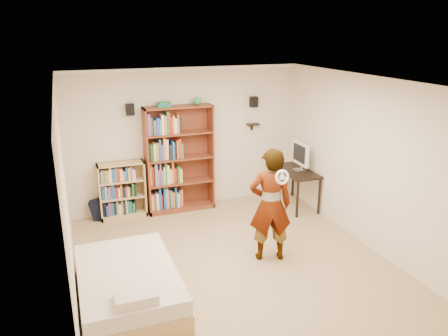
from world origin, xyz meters
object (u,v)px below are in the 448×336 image
(low_bookshelf, at_px, (122,190))
(daybed, at_px, (128,281))
(person, at_px, (270,205))
(computer_desk, at_px, (295,188))
(tall_bookshelf, at_px, (180,159))

(low_bookshelf, bearing_deg, daybed, -96.72)
(daybed, relative_size, person, 1.08)
(computer_desk, relative_size, person, 0.62)
(daybed, distance_m, person, 2.30)
(person, bearing_deg, daybed, 24.37)
(low_bookshelf, relative_size, daybed, 0.56)
(daybed, bearing_deg, computer_desk, 29.87)
(computer_desk, height_order, person, person)
(tall_bookshelf, height_order, computer_desk, tall_bookshelf)
(computer_desk, height_order, daybed, computer_desk)
(tall_bookshelf, xyz_separation_m, person, (0.77, -2.31, -0.14))
(low_bookshelf, relative_size, person, 0.60)
(low_bookshelf, bearing_deg, person, -51.40)
(low_bookshelf, xyz_separation_m, computer_desk, (3.26, -0.65, -0.15))
(tall_bookshelf, relative_size, daybed, 1.07)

